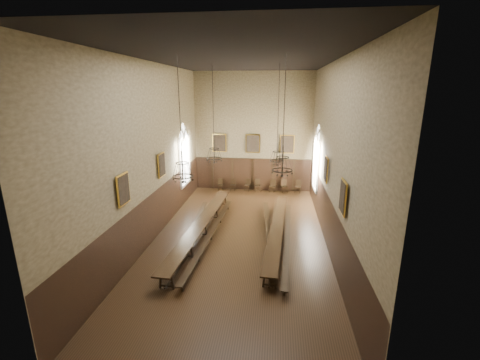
% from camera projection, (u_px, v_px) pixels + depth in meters
% --- Properties ---
extents(floor, '(9.00, 18.00, 0.02)m').
position_uv_depth(floor, '(239.00, 239.00, 16.99)').
color(floor, black).
rests_on(floor, ground).
extents(ceiling, '(9.00, 18.00, 0.02)m').
position_uv_depth(ceiling, '(239.00, 58.00, 14.57)').
color(ceiling, black).
rests_on(ceiling, ground).
extents(wall_back, '(9.00, 0.02, 9.00)m').
position_uv_depth(wall_back, '(253.00, 133.00, 24.40)').
color(wall_back, '#897854').
rests_on(wall_back, ground).
extents(wall_front, '(9.00, 0.02, 9.00)m').
position_uv_depth(wall_front, '(192.00, 234.00, 7.15)').
color(wall_front, '#897854').
rests_on(wall_front, ground).
extents(wall_left, '(0.02, 18.00, 9.00)m').
position_uv_depth(wall_left, '(151.00, 154.00, 16.27)').
color(wall_left, '#897854').
rests_on(wall_left, ground).
extents(wall_right, '(0.02, 18.00, 9.00)m').
position_uv_depth(wall_right, '(333.00, 158.00, 15.28)').
color(wall_right, '#897854').
rests_on(wall_right, ground).
extents(wainscot_panelling, '(9.00, 18.00, 2.50)m').
position_uv_depth(wainscot_panelling, '(239.00, 217.00, 16.65)').
color(wainscot_panelling, black).
rests_on(wainscot_panelling, floor).
extents(table_left, '(1.39, 10.82, 0.84)m').
position_uv_depth(table_left, '(202.00, 229.00, 17.24)').
color(table_left, black).
rests_on(table_left, floor).
extents(table_right, '(1.30, 9.80, 0.76)m').
position_uv_depth(table_right, '(277.00, 233.00, 16.89)').
color(table_right, black).
rests_on(table_right, floor).
extents(bench_left_outer, '(0.83, 9.21, 0.41)m').
position_uv_depth(bench_left_outer, '(192.00, 233.00, 17.12)').
color(bench_left_outer, black).
rests_on(bench_left_outer, floor).
extents(bench_left_inner, '(0.77, 9.93, 0.45)m').
position_uv_depth(bench_left_inner, '(211.00, 235.00, 16.86)').
color(bench_left_inner, black).
rests_on(bench_left_inner, floor).
extents(bench_right_inner, '(0.90, 9.37, 0.42)m').
position_uv_depth(bench_right_inner, '(268.00, 235.00, 16.90)').
color(bench_right_inner, black).
rests_on(bench_right_inner, floor).
extents(bench_right_outer, '(0.72, 9.43, 0.42)m').
position_uv_depth(bench_right_outer, '(287.00, 239.00, 16.38)').
color(bench_right_outer, black).
rests_on(bench_right_outer, floor).
extents(chair_1, '(0.47, 0.47, 0.90)m').
position_uv_depth(chair_1, '(221.00, 187.00, 25.39)').
color(chair_1, black).
rests_on(chair_1, floor).
extents(chair_2, '(0.44, 0.44, 0.91)m').
position_uv_depth(chair_2, '(233.00, 187.00, 25.26)').
color(chair_2, black).
rests_on(chair_2, floor).
extents(chair_3, '(0.52, 0.52, 0.94)m').
position_uv_depth(chair_3, '(247.00, 187.00, 25.17)').
color(chair_3, black).
rests_on(chair_3, floor).
extents(chair_4, '(0.52, 0.52, 0.98)m').
position_uv_depth(chair_4, '(258.00, 188.00, 24.99)').
color(chair_4, black).
rests_on(chair_4, floor).
extents(chair_5, '(0.50, 0.50, 0.96)m').
position_uv_depth(chair_5, '(272.00, 188.00, 24.88)').
color(chair_5, black).
rests_on(chair_5, floor).
extents(chair_6, '(0.57, 0.57, 1.02)m').
position_uv_depth(chair_6, '(284.00, 188.00, 24.78)').
color(chair_6, black).
rests_on(chair_6, floor).
extents(chair_7, '(0.51, 0.51, 0.98)m').
position_uv_depth(chair_7, '(298.00, 189.00, 24.73)').
color(chair_7, black).
rests_on(chair_7, floor).
extents(chandelier_back_left, '(0.87, 0.87, 5.24)m').
position_uv_depth(chandelier_back_left, '(214.00, 152.00, 18.01)').
color(chandelier_back_left, black).
rests_on(chandelier_back_left, ceiling).
extents(chandelier_back_right, '(0.81, 0.81, 5.40)m').
position_uv_depth(chandelier_back_right, '(277.00, 154.00, 18.11)').
color(chandelier_back_right, black).
rests_on(chandelier_back_right, ceiling).
extents(chandelier_front_left, '(0.94, 0.94, 5.22)m').
position_uv_depth(chandelier_front_left, '(183.00, 169.00, 14.08)').
color(chandelier_front_left, black).
rests_on(chandelier_front_left, ceiling).
extents(chandelier_front_right, '(0.86, 0.86, 4.76)m').
position_uv_depth(chandelier_front_right, '(282.00, 163.00, 13.26)').
color(chandelier_front_right, black).
rests_on(chandelier_front_right, ceiling).
extents(portrait_back_0, '(1.10, 0.12, 1.40)m').
position_uv_depth(portrait_back_0, '(219.00, 143.00, 24.78)').
color(portrait_back_0, gold).
rests_on(portrait_back_0, wall_back).
extents(portrait_back_1, '(1.10, 0.12, 1.40)m').
position_uv_depth(portrait_back_1, '(253.00, 144.00, 24.49)').
color(portrait_back_1, gold).
rests_on(portrait_back_1, wall_back).
extents(portrait_back_2, '(1.10, 0.12, 1.40)m').
position_uv_depth(portrait_back_2, '(287.00, 144.00, 24.20)').
color(portrait_back_2, gold).
rests_on(portrait_back_2, wall_back).
extents(portrait_left_0, '(0.12, 1.00, 1.30)m').
position_uv_depth(portrait_left_0, '(162.00, 165.00, 17.43)').
color(portrait_left_0, gold).
rests_on(portrait_left_0, wall_left).
extents(portrait_left_1, '(0.12, 1.00, 1.30)m').
position_uv_depth(portrait_left_1, '(123.00, 189.00, 13.12)').
color(portrait_left_1, gold).
rests_on(portrait_left_1, wall_left).
extents(portrait_right_0, '(0.12, 1.00, 1.30)m').
position_uv_depth(portrait_right_0, '(326.00, 169.00, 16.47)').
color(portrait_right_0, gold).
rests_on(portrait_right_0, wall_right).
extents(portrait_right_1, '(0.12, 1.00, 1.30)m').
position_uv_depth(portrait_right_1, '(343.00, 197.00, 12.16)').
color(portrait_right_1, gold).
rests_on(portrait_right_1, wall_right).
extents(window_right, '(0.20, 2.20, 4.60)m').
position_uv_depth(window_right, '(317.00, 158.00, 20.85)').
color(window_right, white).
rests_on(window_right, wall_right).
extents(window_left, '(0.20, 2.20, 4.60)m').
position_uv_depth(window_left, '(184.00, 155.00, 21.82)').
color(window_left, white).
rests_on(window_left, wall_left).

